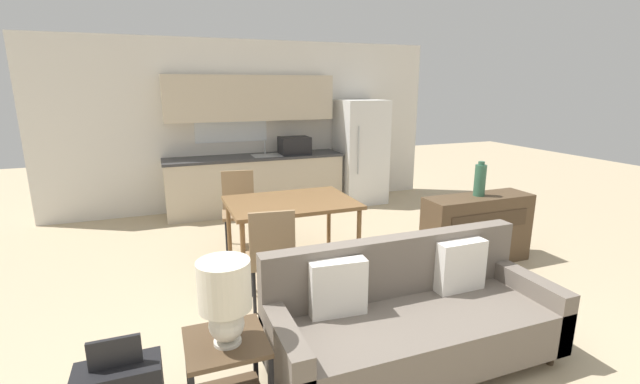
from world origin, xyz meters
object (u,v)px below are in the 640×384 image
side_table (227,366)px  dining_table (291,206)px  refrigerator (360,152)px  table_lamp (225,295)px  vase (480,180)px  dining_chair_near_left (271,254)px  dining_chair_far_left (239,206)px  credenza (476,229)px  couch (410,319)px

side_table → dining_table: bearing=63.2°
refrigerator → table_lamp: refrigerator is taller
vase → dining_chair_near_left: 2.51m
refrigerator → dining_table: (-1.96, -2.26, -0.18)m
dining_chair_far_left → credenza: bearing=-23.3°
credenza → dining_table: bearing=162.1°
refrigerator → dining_chair_far_left: 2.80m
dining_table → vase: 2.13m
dining_table → table_lamp: (-1.04, -2.10, 0.14)m
vase → dining_chair_near_left: size_ratio=0.41×
dining_table → vase: bearing=-17.4°
dining_table → table_lamp: table_lamp is taller
dining_table → dining_chair_near_left: (-0.45, -0.84, -0.18)m
side_table → table_lamp: table_lamp is taller
refrigerator → couch: size_ratio=0.84×
side_table → dining_chair_near_left: size_ratio=0.57×
refrigerator → dining_table: refrigerator is taller
table_lamp → dining_chair_far_left: bearing=78.3°
couch → side_table: bearing=-176.2°
refrigerator → credenza: bearing=-88.9°
credenza → dining_chair_near_left: (-2.46, -0.19, 0.12)m
credenza → vase: 0.58m
refrigerator → table_lamp: bearing=-124.4°
dining_chair_near_left → refrigerator: bearing=-120.8°
refrigerator → dining_chair_near_left: refrigerator is taller
dining_table → table_lamp: 2.35m
side_table → dining_chair_near_left: dining_chair_near_left is taller
side_table → dining_chair_far_left: (0.62, 2.91, 0.16)m
table_lamp → dining_chair_near_left: 1.43m
refrigerator → vase: refrigerator is taller
table_lamp → vase: vase is taller
credenza → dining_chair_far_left: bearing=148.6°
refrigerator → vase: size_ratio=4.49×
table_lamp → couch: bearing=5.3°
side_table → dining_chair_near_left: bearing=64.1°
refrigerator → dining_table: size_ratio=1.28×
side_table → credenza: credenza is taller
couch → credenza: size_ratio=1.65×
credenza → vase: bearing=81.8°
couch → table_lamp: table_lamp is taller
dining_table → credenza: 2.14m
dining_table → dining_chair_far_left: (-0.43, 0.84, -0.18)m
refrigerator → table_lamp: size_ratio=3.44×
side_table → couch: bearing=3.8°
couch → dining_chair_near_left: dining_chair_near_left is taller
vase → dining_chair_near_left: bearing=-175.2°
refrigerator → side_table: size_ratio=3.26×
side_table → dining_chair_far_left: 2.97m
credenza → dining_chair_far_left: (-2.44, 1.49, 0.12)m
table_lamp → dining_table: bearing=63.7°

